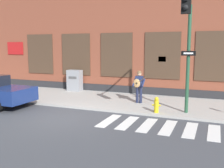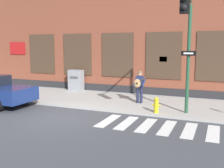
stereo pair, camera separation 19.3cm
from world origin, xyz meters
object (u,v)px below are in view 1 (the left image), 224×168
at_px(utility_box, 75,80).
at_px(fire_hydrant, 156,105).
at_px(traffic_light, 188,34).
at_px(busker, 139,85).

distance_m(utility_box, fire_hydrant, 7.28).
bearing_deg(utility_box, traffic_light, -30.71).
xyz_separation_m(busker, fire_hydrant, (1.28, -1.62, -0.60)).
bearing_deg(fire_hydrant, utility_box, 149.12).
distance_m(busker, traffic_light, 4.25).
height_order(busker, utility_box, busker).
bearing_deg(utility_box, busker, -23.03).
distance_m(busker, utility_box, 5.40).
distance_m(traffic_light, utility_box, 9.16).
relative_size(busker, fire_hydrant, 2.36).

